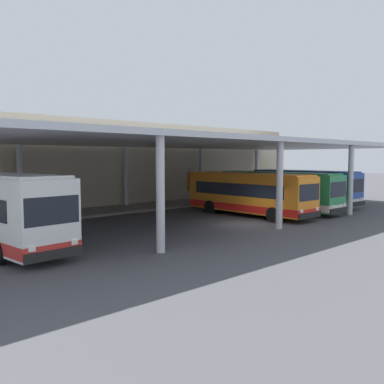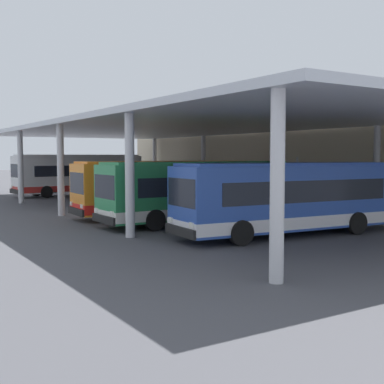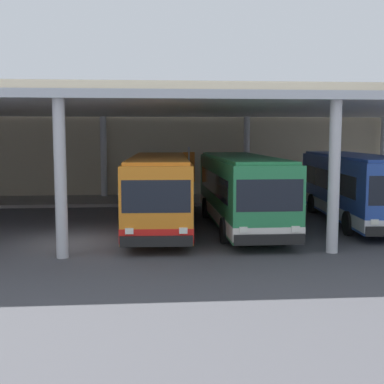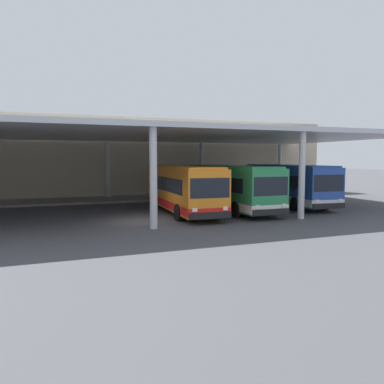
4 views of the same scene
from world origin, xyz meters
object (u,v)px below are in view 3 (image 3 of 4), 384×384
at_px(bus_far_bay, 354,187).
at_px(banner_sign, 189,170).
at_px(bus_second_bay, 159,191).
at_px(bus_middle_bay, 241,191).

height_order(bus_far_bay, banner_sign, banner_sign).
distance_m(bus_far_bay, banner_sign, 10.33).
relative_size(bus_second_bay, banner_sign, 3.32).
distance_m(bus_second_bay, bus_far_bay, 9.18).
bearing_deg(banner_sign, bus_middle_bay, -78.85).
distance_m(bus_middle_bay, banner_sign, 8.62).
distance_m(bus_middle_bay, bus_far_bay, 5.62).
height_order(bus_second_bay, banner_sign, banner_sign).
xyz_separation_m(bus_middle_bay, bus_far_bay, (5.52, 1.04, 0.00)).
xyz_separation_m(bus_far_bay, banner_sign, (-7.19, 7.41, 0.32)).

